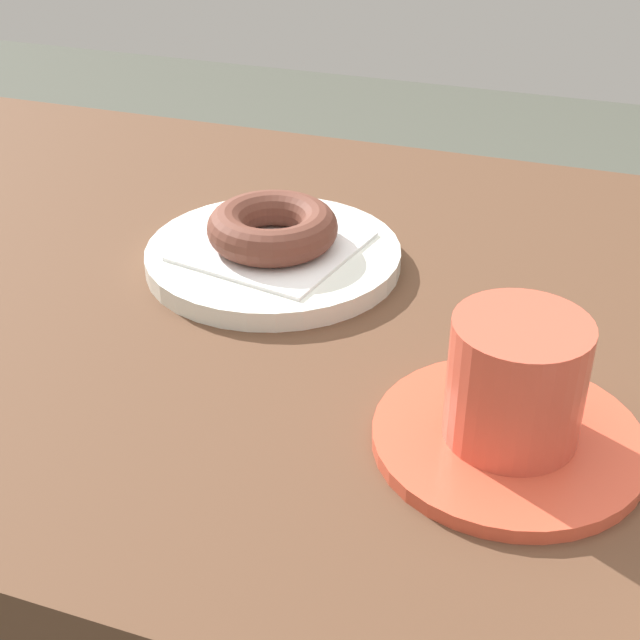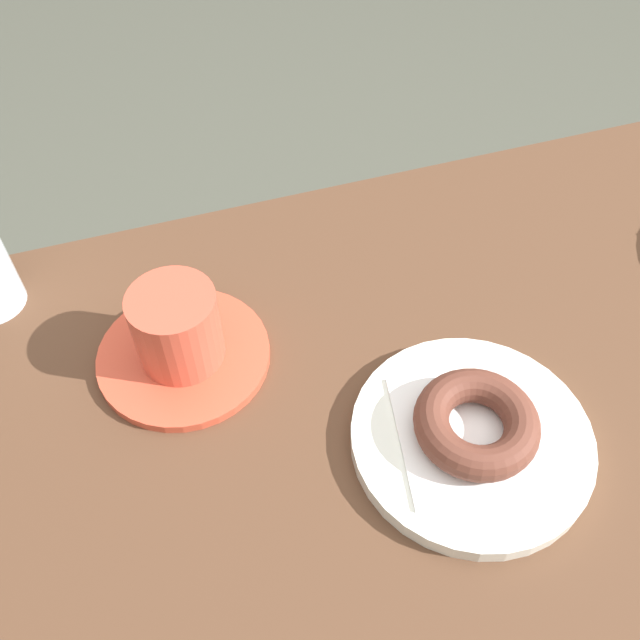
{
  "view_description": "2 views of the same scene",
  "coord_description": "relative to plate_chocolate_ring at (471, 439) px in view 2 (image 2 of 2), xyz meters",
  "views": [
    {
      "loc": [
        0.32,
        -0.53,
        1.08
      ],
      "look_at": [
        0.16,
        -0.07,
        0.78
      ],
      "focal_mm": 50.14,
      "sensor_mm": 36.0,
      "label": 1
    },
    {
      "loc": [
        0.29,
        0.26,
        1.26
      ],
      "look_at": [
        0.17,
        -0.11,
        0.78
      ],
      "focal_mm": 38.61,
      "sensor_mm": 36.0,
      "label": 2
    }
  ],
  "objects": [
    {
      "name": "ground_plane",
      "position": [
        -0.09,
        -0.03,
        -0.77
      ],
      "size": [
        6.0,
        6.0,
        0.0
      ],
      "primitive_type": "plane",
      "color": "#4E5045"
    },
    {
      "name": "table",
      "position": [
        -0.09,
        -0.03,
        -0.09
      ],
      "size": [
        1.08,
        0.62,
        0.76
      ],
      "color": "#533624",
      "rests_on": "ground_plane"
    },
    {
      "name": "plate_chocolate_ring",
      "position": [
        0.0,
        0.0,
        0.0
      ],
      "size": [
        0.2,
        0.2,
        0.02
      ],
      "primitive_type": "cylinder",
      "color": "white",
      "rests_on": "table"
    },
    {
      "name": "napkin_chocolate_ring",
      "position": [
        0.0,
        -0.0,
        0.01
      ],
      "size": [
        0.14,
        0.14,
        0.0
      ],
      "primitive_type": "cube",
      "rotation": [
        0.0,
        0.0,
        -0.19
      ],
      "color": "white",
      "rests_on": "plate_chocolate_ring"
    },
    {
      "name": "donut_chocolate_ring",
      "position": [
        0.0,
        -0.0,
        0.02
      ],
      "size": [
        0.1,
        0.1,
        0.03
      ],
      "primitive_type": "torus",
      "color": "brown",
      "rests_on": "napkin_chocolate_ring"
    },
    {
      "name": "coffee_cup",
      "position": [
        0.21,
        -0.16,
        0.02
      ],
      "size": [
        0.15,
        0.15,
        0.08
      ],
      "color": "#D44E34",
      "rests_on": "table"
    }
  ]
}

